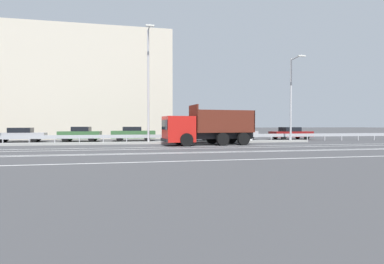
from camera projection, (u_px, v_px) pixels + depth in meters
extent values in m
plane|color=#424244|center=(165.00, 145.00, 24.50)|extent=(320.00, 320.00, 0.00)
cube|color=silver|center=(215.00, 146.00, 23.39)|extent=(52.15, 0.16, 0.01)
cube|color=silver|center=(221.00, 148.00, 21.75)|extent=(52.15, 0.16, 0.01)
cube|color=silver|center=(235.00, 151.00, 18.95)|extent=(52.15, 0.16, 0.01)
cube|color=silver|center=(238.00, 152.00, 18.45)|extent=(52.15, 0.16, 0.01)
cube|color=silver|center=(266.00, 159.00, 14.70)|extent=(52.15, 0.16, 0.01)
cube|color=gray|center=(162.00, 143.00, 26.94)|extent=(28.68, 1.10, 0.18)
cube|color=#9EA0A5|center=(160.00, 136.00, 28.21)|extent=(52.15, 0.04, 0.32)
cylinder|color=#ADADB2|center=(3.00, 141.00, 25.46)|extent=(0.09, 0.09, 0.62)
cylinder|color=#ADADB2|center=(29.00, 141.00, 25.88)|extent=(0.09, 0.09, 0.62)
cylinder|color=#ADADB2|center=(55.00, 140.00, 26.30)|extent=(0.09, 0.09, 0.62)
cylinder|color=#ADADB2|center=(79.00, 140.00, 26.73)|extent=(0.09, 0.09, 0.62)
cylinder|color=#ADADB2|center=(103.00, 140.00, 27.15)|extent=(0.09, 0.09, 0.62)
cylinder|color=#ADADB2|center=(127.00, 140.00, 27.58)|extent=(0.09, 0.09, 0.62)
cylinder|color=#ADADB2|center=(149.00, 140.00, 28.00)|extent=(0.09, 0.09, 0.62)
cylinder|color=#ADADB2|center=(171.00, 139.00, 28.42)|extent=(0.09, 0.09, 0.62)
cylinder|color=#ADADB2|center=(192.00, 139.00, 28.85)|extent=(0.09, 0.09, 0.62)
cylinder|color=#ADADB2|center=(213.00, 139.00, 29.27)|extent=(0.09, 0.09, 0.62)
cylinder|color=#ADADB2|center=(233.00, 139.00, 29.70)|extent=(0.09, 0.09, 0.62)
cylinder|color=#ADADB2|center=(252.00, 139.00, 30.12)|extent=(0.09, 0.09, 0.62)
cylinder|color=#ADADB2|center=(271.00, 138.00, 30.55)|extent=(0.09, 0.09, 0.62)
cylinder|color=#ADADB2|center=(289.00, 138.00, 30.97)|extent=(0.09, 0.09, 0.62)
cylinder|color=#ADADB2|center=(307.00, 138.00, 31.39)|extent=(0.09, 0.09, 0.62)
cylinder|color=#ADADB2|center=(325.00, 138.00, 31.82)|extent=(0.09, 0.09, 0.62)
cylinder|color=#ADADB2|center=(342.00, 138.00, 32.24)|extent=(0.09, 0.09, 0.62)
cylinder|color=#ADADB2|center=(358.00, 137.00, 32.67)|extent=(0.09, 0.09, 0.62)
cylinder|color=#ADADB2|center=(374.00, 137.00, 33.09)|extent=(0.09, 0.09, 0.62)
cube|color=red|center=(178.00, 129.00, 24.34)|extent=(2.49, 2.66, 2.07)
cube|color=black|center=(164.00, 125.00, 23.99)|extent=(0.22, 2.12, 0.79)
cube|color=black|center=(164.00, 140.00, 24.01)|extent=(0.32, 2.42, 0.24)
cube|color=black|center=(221.00, 135.00, 25.46)|extent=(5.41, 1.83, 0.53)
cube|color=#511E14|center=(221.00, 132.00, 25.46)|extent=(5.29, 2.82, 0.12)
cube|color=#511E14|center=(227.00, 121.00, 24.35)|extent=(5.08, 0.56, 1.73)
cube|color=#511E14|center=(217.00, 121.00, 26.52)|extent=(5.08, 0.56, 1.73)
cube|color=#511E14|center=(193.00, 118.00, 24.70)|extent=(0.32, 2.37, 2.16)
cube|color=#511E14|center=(248.00, 121.00, 26.17)|extent=(0.32, 2.37, 1.73)
cylinder|color=black|center=(186.00, 140.00, 23.30)|extent=(1.06, 0.41, 1.04)
cylinder|color=black|center=(179.00, 138.00, 25.61)|extent=(1.06, 0.41, 1.04)
cylinder|color=black|center=(223.00, 139.00, 24.20)|extent=(1.06, 0.41, 1.04)
cylinder|color=black|center=(212.00, 138.00, 26.51)|extent=(1.06, 0.41, 1.04)
cylinder|color=black|center=(243.00, 139.00, 24.74)|extent=(1.06, 0.41, 1.04)
cylinder|color=black|center=(231.00, 138.00, 27.05)|extent=(1.06, 0.41, 1.04)
cylinder|color=white|center=(251.00, 141.00, 28.70)|extent=(0.16, 0.16, 0.32)
cylinder|color=black|center=(251.00, 137.00, 28.70)|extent=(0.16, 0.16, 0.32)
cylinder|color=white|center=(251.00, 134.00, 28.69)|extent=(0.16, 0.16, 0.32)
cylinder|color=black|center=(251.00, 131.00, 28.68)|extent=(0.16, 0.16, 0.32)
cylinder|color=white|center=(251.00, 127.00, 28.67)|extent=(0.16, 0.16, 0.32)
cylinder|color=#1E4CB2|center=(251.00, 122.00, 28.66)|extent=(0.67, 0.03, 0.67)
cylinder|color=white|center=(251.00, 122.00, 28.66)|extent=(0.72, 0.02, 0.72)
cylinder|color=#ADADB2|center=(148.00, 87.00, 26.54)|extent=(0.18, 0.18, 10.14)
cylinder|color=#ADADB2|center=(149.00, 28.00, 25.58)|extent=(0.15, 1.73, 0.10)
cube|color=silver|center=(150.00, 26.00, 24.74)|extent=(0.71, 0.22, 0.12)
cylinder|color=#ADADB2|center=(291.00, 100.00, 29.39)|extent=(0.18, 0.18, 8.21)
cylinder|color=#ADADB2|center=(296.00, 58.00, 28.28)|extent=(0.24, 2.05, 0.10)
cube|color=silver|center=(302.00, 56.00, 27.27)|extent=(0.71, 0.25, 0.12)
cube|color=#A3A3A8|center=(19.00, 136.00, 29.35)|extent=(4.87, 2.14, 0.62)
cube|color=black|center=(21.00, 130.00, 29.38)|extent=(2.10, 1.73, 0.49)
cylinder|color=black|center=(5.00, 139.00, 29.79)|extent=(0.61, 0.24, 0.60)
cylinder|color=black|center=(34.00, 139.00, 28.92)|extent=(0.61, 0.24, 0.60)
cylinder|color=black|center=(38.00, 138.00, 30.59)|extent=(0.61, 0.24, 0.60)
cube|color=#335B33|center=(80.00, 135.00, 30.13)|extent=(4.12, 2.02, 0.75)
cube|color=black|center=(81.00, 129.00, 30.13)|extent=(1.78, 1.65, 0.46)
cylinder|color=black|center=(65.00, 139.00, 29.14)|extent=(0.61, 0.24, 0.60)
cylinder|color=black|center=(70.00, 138.00, 30.79)|extent=(0.61, 0.24, 0.60)
cylinder|color=black|center=(91.00, 139.00, 29.48)|extent=(0.61, 0.24, 0.60)
cylinder|color=black|center=(95.00, 138.00, 31.13)|extent=(0.61, 0.24, 0.60)
cube|color=#335B33|center=(134.00, 134.00, 31.26)|extent=(4.53, 2.10, 0.78)
cube|color=black|center=(132.00, 129.00, 31.22)|extent=(1.94, 1.77, 0.41)
cylinder|color=black|center=(147.00, 138.00, 32.41)|extent=(0.61, 0.22, 0.60)
cylinder|color=black|center=(147.00, 138.00, 30.60)|extent=(0.61, 0.22, 0.60)
cylinder|color=black|center=(121.00, 138.00, 31.94)|extent=(0.61, 0.22, 0.60)
cylinder|color=black|center=(119.00, 139.00, 30.13)|extent=(0.61, 0.22, 0.60)
cube|color=black|center=(193.00, 135.00, 32.30)|extent=(4.47, 2.09, 0.57)
cube|color=black|center=(192.00, 130.00, 32.27)|extent=(1.94, 1.68, 0.54)
cylinder|color=black|center=(204.00, 137.00, 33.30)|extent=(0.61, 0.25, 0.60)
cylinder|color=black|center=(206.00, 138.00, 31.66)|extent=(0.61, 0.25, 0.60)
cylinder|color=black|center=(180.00, 137.00, 32.96)|extent=(0.61, 0.25, 0.60)
cylinder|color=black|center=(181.00, 138.00, 31.32)|extent=(0.61, 0.25, 0.60)
cube|color=#A3A3A8|center=(237.00, 134.00, 34.00)|extent=(4.52, 1.83, 0.69)
cube|color=black|center=(238.00, 129.00, 34.02)|extent=(1.91, 1.59, 0.52)
cylinder|color=black|center=(227.00, 137.00, 32.88)|extent=(0.60, 0.21, 0.60)
cylinder|color=black|center=(223.00, 137.00, 34.54)|extent=(0.60, 0.21, 0.60)
cylinder|color=black|center=(251.00, 137.00, 33.48)|extent=(0.60, 0.21, 0.60)
cylinder|color=black|center=(245.00, 137.00, 35.14)|extent=(0.60, 0.21, 0.60)
cube|color=maroon|center=(291.00, 134.00, 34.96)|extent=(4.95, 2.10, 0.63)
cube|color=black|center=(290.00, 129.00, 34.91)|extent=(2.12, 1.73, 0.50)
cylinder|color=black|center=(298.00, 136.00, 36.20)|extent=(0.61, 0.23, 0.60)
cylinder|color=black|center=(307.00, 137.00, 34.50)|extent=(0.61, 0.23, 0.60)
cylinder|color=black|center=(275.00, 137.00, 35.43)|extent=(0.61, 0.23, 0.60)
cylinder|color=black|center=(284.00, 137.00, 33.73)|extent=(0.61, 0.23, 0.60)
cube|color=beige|center=(90.00, 87.00, 39.90)|extent=(20.66, 10.68, 13.46)
cube|color=silver|center=(155.00, 105.00, 53.99)|extent=(3.60, 3.60, 10.47)
sphere|color=gold|center=(155.00, 69.00, 53.84)|extent=(3.24, 3.24, 3.24)
cone|color=gold|center=(155.00, 58.00, 53.79)|extent=(0.30, 0.30, 1.20)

